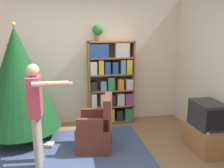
{
  "coord_description": "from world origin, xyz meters",
  "views": [
    {
      "loc": [
        -0.32,
        -3.24,
        2.02
      ],
      "look_at": [
        0.5,
        0.86,
        1.05
      ],
      "focal_mm": 40.0,
      "sensor_mm": 36.0,
      "label": 1
    }
  ],
  "objects": [
    {
      "name": "tv_stand",
      "position": [
        1.94,
        0.2,
        0.21
      ],
      "size": [
        0.45,
        0.76,
        0.42
      ],
      "color": "#996638",
      "rests_on": "ground_plane"
    },
    {
      "name": "bookshelf",
      "position": [
        0.66,
        1.74,
        0.88
      ],
      "size": [
        0.95,
        0.28,
        1.73
      ],
      "color": "brown",
      "rests_on": "ground_plane"
    },
    {
      "name": "television",
      "position": [
        1.94,
        0.2,
        0.63
      ],
      "size": [
        0.4,
        0.54,
        0.42
      ],
      "color": "#28282D",
      "rests_on": "tv_stand"
    },
    {
      "name": "book_pile_near_tree",
      "position": [
        -0.64,
        0.84,
        0.03
      ],
      "size": [
        0.24,
        0.2,
        0.06
      ],
      "color": "orange",
      "rests_on": "ground_plane"
    },
    {
      "name": "area_rug",
      "position": [
        -0.29,
        0.46,
        0.0
      ],
      "size": [
        2.62,
        1.99,
        0.01
      ],
      "color": "#3D4C70",
      "rests_on": "ground_plane"
    },
    {
      "name": "game_remote",
      "position": [
        1.8,
        -0.03,
        0.43
      ],
      "size": [
        0.04,
        0.12,
        0.02
      ],
      "color": "white",
      "rests_on": "tv_stand"
    },
    {
      "name": "standing_person",
      "position": [
        -0.72,
        0.29,
        0.89
      ],
      "size": [
        0.62,
        0.49,
        1.52
      ],
      "rotation": [
        0.0,
        0.0,
        -1.6
      ],
      "color": "#9E937F",
      "rests_on": "ground_plane"
    },
    {
      "name": "armchair",
      "position": [
        0.19,
        0.61,
        0.32
      ],
      "size": [
        0.68,
        0.67,
        0.92
      ],
      "rotation": [
        0.0,
        0.0,
        -1.8
      ],
      "color": "brown",
      "rests_on": "ground_plane"
    },
    {
      "name": "christmas_tree",
      "position": [
        -1.1,
        1.27,
        1.12
      ],
      "size": [
        1.41,
        1.41,
        2.09
      ],
      "color": "#4C3323",
      "rests_on": "ground_plane"
    },
    {
      "name": "potted_plant",
      "position": [
        0.39,
        1.75,
        1.92
      ],
      "size": [
        0.22,
        0.22,
        0.33
      ],
      "color": "#935B38",
      "rests_on": "bookshelf"
    },
    {
      "name": "wall_back",
      "position": [
        0.0,
        1.96,
        1.3
      ],
      "size": [
        8.0,
        0.1,
        2.6
      ],
      "color": "beige",
      "rests_on": "ground_plane"
    }
  ]
}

